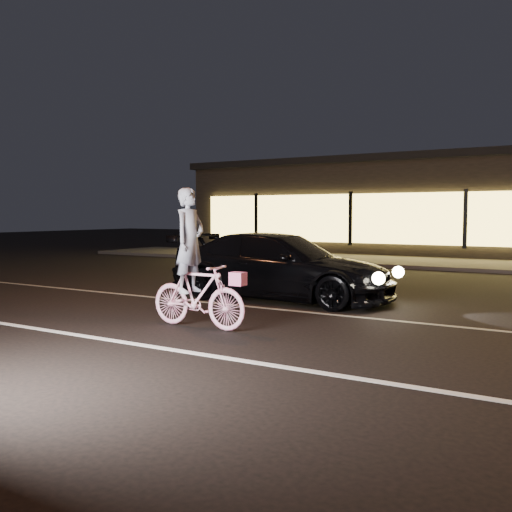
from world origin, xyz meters
The scene contains 7 objects.
ground centered at (0.00, 0.00, 0.00)m, with size 90.00×90.00×0.00m, color black.
lane_stripe_near centered at (0.00, -1.50, 0.00)m, with size 60.00×0.12×0.01m, color silver.
lane_stripe_far centered at (0.00, 2.00, 0.00)m, with size 60.00×0.10×0.01m, color gray.
sidewalk centered at (0.00, 13.00, 0.06)m, with size 30.00×4.00×0.12m, color #383533.
storefront centered at (0.00, 18.97, 2.15)m, with size 25.40×8.42×4.20m.
cyclist centered at (-1.20, -0.14, 0.78)m, with size 1.74×0.60×2.19m.
sedan centered at (-1.44, 3.14, 0.69)m, with size 4.81×2.03×1.38m.
Camera 1 is at (4.14, -7.26, 1.78)m, focal length 40.00 mm.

